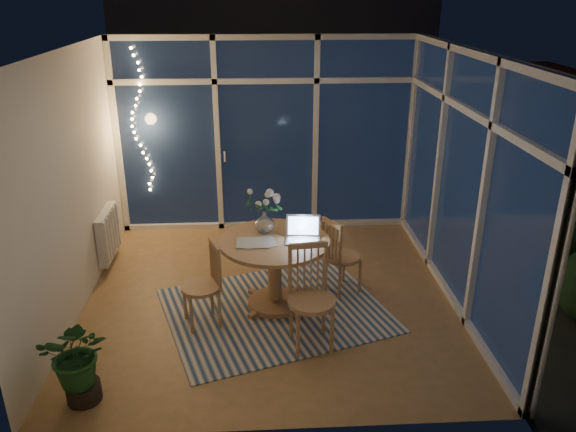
# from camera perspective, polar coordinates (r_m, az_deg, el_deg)

# --- Properties ---
(floor) EXTENTS (4.00, 4.00, 0.00)m
(floor) POSITION_cam_1_polar(r_m,az_deg,el_deg) (6.21, -1.62, -8.15)
(floor) COLOR olive
(floor) RESTS_ON ground
(ceiling) EXTENTS (4.00, 4.00, 0.00)m
(ceiling) POSITION_cam_1_polar(r_m,az_deg,el_deg) (5.39, -1.93, 16.44)
(ceiling) COLOR white
(ceiling) RESTS_ON wall_back
(wall_back) EXTENTS (4.00, 0.04, 2.60)m
(wall_back) POSITION_cam_1_polar(r_m,az_deg,el_deg) (7.59, -2.19, 8.18)
(wall_back) COLOR silver
(wall_back) RESTS_ON floor
(wall_front) EXTENTS (4.00, 0.04, 2.60)m
(wall_front) POSITION_cam_1_polar(r_m,az_deg,el_deg) (3.83, -0.93, -6.53)
(wall_front) COLOR silver
(wall_front) RESTS_ON floor
(wall_left) EXTENTS (0.04, 4.00, 2.60)m
(wall_left) POSITION_cam_1_polar(r_m,az_deg,el_deg) (5.97, -21.36, 2.68)
(wall_left) COLOR silver
(wall_left) RESTS_ON floor
(wall_right) EXTENTS (0.04, 4.00, 2.60)m
(wall_right) POSITION_cam_1_polar(r_m,az_deg,el_deg) (6.05, 17.56, 3.45)
(wall_right) COLOR silver
(wall_right) RESTS_ON floor
(window_wall_back) EXTENTS (4.00, 0.10, 2.60)m
(window_wall_back) POSITION_cam_1_polar(r_m,az_deg,el_deg) (7.55, -2.18, 8.11)
(window_wall_back) COLOR silver
(window_wall_back) RESTS_ON floor
(window_wall_right) EXTENTS (0.10, 4.00, 2.60)m
(window_wall_right) POSITION_cam_1_polar(r_m,az_deg,el_deg) (6.04, 17.20, 3.45)
(window_wall_right) COLOR silver
(window_wall_right) RESTS_ON floor
(radiator) EXTENTS (0.10, 0.70, 0.58)m
(radiator) POSITION_cam_1_polar(r_m,az_deg,el_deg) (7.07, -17.81, -1.71)
(radiator) COLOR silver
(radiator) RESTS_ON wall_left
(fairy_lights) EXTENTS (0.24, 0.10, 1.85)m
(fairy_lights) POSITION_cam_1_polar(r_m,az_deg,el_deg) (7.57, -14.94, 9.18)
(fairy_lights) COLOR #FFB666
(fairy_lights) RESTS_ON window_wall_back
(garden_patio) EXTENTS (12.00, 6.00, 0.10)m
(garden_patio) POSITION_cam_1_polar(r_m,az_deg,el_deg) (10.86, 0.23, 5.12)
(garden_patio) COLOR black
(garden_patio) RESTS_ON ground
(garden_fence) EXTENTS (11.00, 0.08, 1.80)m
(garden_fence) POSITION_cam_1_polar(r_m,az_deg,el_deg) (11.09, -2.54, 10.58)
(garden_fence) COLOR #321C12
(garden_fence) RESTS_ON ground
(neighbour_roof) EXTENTS (7.00, 3.00, 2.20)m
(neighbour_roof) POSITION_cam_1_polar(r_m,az_deg,el_deg) (13.90, -1.53, 18.38)
(neighbour_roof) COLOR #363740
(neighbour_roof) RESTS_ON ground
(garden_shrubs) EXTENTS (0.90, 0.90, 0.90)m
(garden_shrubs) POSITION_cam_1_polar(r_m,az_deg,el_deg) (9.19, -7.31, 5.04)
(garden_shrubs) COLOR black
(garden_shrubs) RESTS_ON ground
(rug) EXTENTS (2.63, 2.35, 0.01)m
(rug) POSITION_cam_1_polar(r_m,az_deg,el_deg) (5.96, -1.29, -9.53)
(rug) COLOR beige
(rug) RESTS_ON floor
(dining_table) EXTENTS (1.43, 1.43, 0.77)m
(dining_table) POSITION_cam_1_polar(r_m,az_deg,el_deg) (5.86, -1.36, -5.86)
(dining_table) COLOR #A5704A
(dining_table) RESTS_ON floor
(chair_left) EXTENTS (0.52, 0.52, 0.89)m
(chair_left) POSITION_cam_1_polar(r_m,az_deg,el_deg) (5.59, -8.87, -6.95)
(chair_left) COLOR #A5704A
(chair_left) RESTS_ON floor
(chair_right) EXTENTS (0.57, 0.57, 0.89)m
(chair_right) POSITION_cam_1_polar(r_m,az_deg,el_deg) (6.13, 5.56, -3.95)
(chair_right) COLOR #A5704A
(chair_right) RESTS_ON floor
(chair_front) EXTENTS (0.52, 0.52, 1.00)m
(chair_front) POSITION_cam_1_polar(r_m,az_deg,el_deg) (5.18, 2.42, -8.45)
(chair_front) COLOR #A5704A
(chair_front) RESTS_ON floor
(laptop) EXTENTS (0.38, 0.33, 0.25)m
(laptop) POSITION_cam_1_polar(r_m,az_deg,el_deg) (5.60, 1.53, -1.39)
(laptop) COLOR silver
(laptop) RESTS_ON dining_table
(flower_vase) EXTENTS (0.26, 0.26, 0.21)m
(flower_vase) POSITION_cam_1_polar(r_m,az_deg,el_deg) (5.83, -2.43, -0.69)
(flower_vase) COLOR white
(flower_vase) RESTS_ON dining_table
(bowl) EXTENTS (0.19, 0.19, 0.04)m
(bowl) POSITION_cam_1_polar(r_m,az_deg,el_deg) (5.86, 0.69, -1.45)
(bowl) COLOR silver
(bowl) RESTS_ON dining_table
(newspapers) EXTENTS (0.39, 0.33, 0.01)m
(newspapers) POSITION_cam_1_polar(r_m,az_deg,el_deg) (5.59, -3.17, -2.84)
(newspapers) COLOR beige
(newspapers) RESTS_ON dining_table
(phone) EXTENTS (0.11, 0.09, 0.01)m
(phone) POSITION_cam_1_polar(r_m,az_deg,el_deg) (5.63, 0.21, -2.64)
(phone) COLOR black
(phone) RESTS_ON dining_table
(potted_plant) EXTENTS (0.55, 0.48, 0.76)m
(potted_plant) POSITION_cam_1_polar(r_m,az_deg,el_deg) (4.91, -20.49, -13.66)
(potted_plant) COLOR #1A4A1F
(potted_plant) RESTS_ON floor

